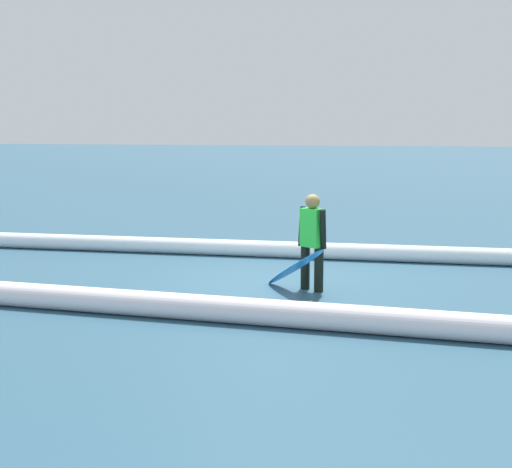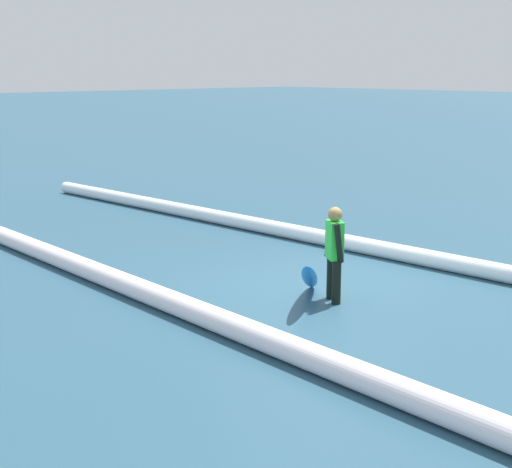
{
  "view_description": "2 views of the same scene",
  "coord_description": "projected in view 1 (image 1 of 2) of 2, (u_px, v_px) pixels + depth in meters",
  "views": [
    {
      "loc": [
        -2.84,
        11.47,
        2.43
      ],
      "look_at": [
        -0.43,
        2.4,
        1.12
      ],
      "focal_mm": 52.98,
      "sensor_mm": 36.0,
      "label": 1
    },
    {
      "loc": [
        -8.07,
        8.86,
        3.48
      ],
      "look_at": [
        -0.74,
        2.0,
        1.28
      ],
      "focal_mm": 53.14,
      "sensor_mm": 36.0,
      "label": 2
    }
  ],
  "objects": [
    {
      "name": "surfboard",
      "position": [
        294.0,
        268.0,
        11.14
      ],
      "size": [
        1.27,
        1.44,
        0.82
      ],
      "color": "#268CE5",
      "rests_on": "ground_plane"
    },
    {
      "name": "wave_crest_midground",
      "position": [
        191.0,
        307.0,
        9.65
      ],
      "size": [
        14.48,
        0.8,
        0.34
      ],
      "primitive_type": "cylinder",
      "rotation": [
        0.0,
        1.57,
        -0.03
      ],
      "color": "white",
      "rests_on": "ground_plane"
    },
    {
      "name": "surfer",
      "position": [
        312.0,
        237.0,
        11.34
      ],
      "size": [
        0.45,
        0.45,
        1.46
      ],
      "rotation": [
        0.0,
        0.0,
        5.72
      ],
      "color": "black",
      "rests_on": "ground_plane"
    },
    {
      "name": "wave_crest_foreground",
      "position": [
        170.0,
        246.0,
        14.8
      ],
      "size": [
        17.58,
        1.13,
        0.31
      ],
      "primitive_type": "cylinder",
      "rotation": [
        0.0,
        1.57,
        0.05
      ],
      "color": "white",
      "rests_on": "ground_plane"
    },
    {
      "name": "ground_plane",
      "position": [
        269.0,
        282.0,
        12.04
      ],
      "size": [
        197.31,
        197.31,
        0.0
      ],
      "primitive_type": "plane",
      "color": "#2A5166"
    }
  ]
}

